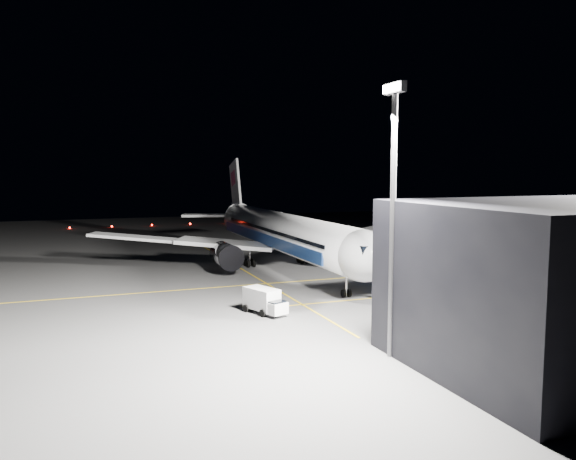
{
  "coord_description": "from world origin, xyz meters",
  "views": [
    {
      "loc": [
        76.53,
        -28.24,
        14.22
      ],
      "look_at": [
        3.36,
        -0.57,
        6.0
      ],
      "focal_mm": 35.0,
      "sensor_mm": 36.0,
      "label": 1
    }
  ],
  "objects_px": {
    "baggage_tug": "(336,252)",
    "jet_bridge": "(486,251)",
    "safety_cone_a": "(361,268)",
    "safety_cone_c": "(317,257)",
    "service_truck": "(265,300)",
    "floodlight_mast_south": "(393,196)",
    "safety_cone_b": "(360,261)",
    "airliner": "(281,233)"
  },
  "relations": [
    {
      "from": "baggage_tug",
      "to": "safety_cone_c",
      "type": "xyz_separation_m",
      "value": [
        2.37,
        -4.49,
        -0.4
      ]
    },
    {
      "from": "safety_cone_c",
      "to": "safety_cone_a",
      "type": "bearing_deg",
      "value": 10.53
    },
    {
      "from": "floodlight_mast_south",
      "to": "safety_cone_c",
      "type": "xyz_separation_m",
      "value": [
        -45.79,
        13.98,
        -12.07
      ]
    },
    {
      "from": "airliner",
      "to": "floodlight_mast_south",
      "type": "relative_size",
      "value": 2.97
    },
    {
      "from": "safety_cone_c",
      "to": "airliner",
      "type": "bearing_deg",
      "value": -59.38
    },
    {
      "from": "airliner",
      "to": "baggage_tug",
      "type": "distance_m",
      "value": 15.01
    },
    {
      "from": "safety_cone_b",
      "to": "safety_cone_c",
      "type": "relative_size",
      "value": 1.01
    },
    {
      "from": "jet_bridge",
      "to": "service_truck",
      "type": "xyz_separation_m",
      "value": [
        2.29,
        -29.04,
        -3.23
      ]
    },
    {
      "from": "safety_cone_b",
      "to": "jet_bridge",
      "type": "bearing_deg",
      "value": 14.38
    },
    {
      "from": "safety_cone_b",
      "to": "safety_cone_c",
      "type": "xyz_separation_m",
      "value": [
        -6.01,
        -4.51,
        -0.0
      ]
    },
    {
      "from": "floodlight_mast_south",
      "to": "safety_cone_a",
      "type": "relative_size",
      "value": 38.64
    },
    {
      "from": "floodlight_mast_south",
      "to": "safety_cone_b",
      "type": "bearing_deg",
      "value": 155.07
    },
    {
      "from": "service_truck",
      "to": "safety_cone_c",
      "type": "height_order",
      "value": "service_truck"
    },
    {
      "from": "safety_cone_b",
      "to": "baggage_tug",
      "type": "bearing_deg",
      "value": -179.88
    },
    {
      "from": "safety_cone_a",
      "to": "safety_cone_c",
      "type": "distance_m",
      "value": 11.19
    },
    {
      "from": "baggage_tug",
      "to": "safety_cone_b",
      "type": "height_order",
      "value": "baggage_tug"
    },
    {
      "from": "baggage_tug",
      "to": "jet_bridge",
      "type": "bearing_deg",
      "value": 11.04
    },
    {
      "from": "floodlight_mast_south",
      "to": "service_truck",
      "type": "height_order",
      "value": "floodlight_mast_south"
    },
    {
      "from": "floodlight_mast_south",
      "to": "safety_cone_c",
      "type": "relative_size",
      "value": 34.07
    },
    {
      "from": "jet_bridge",
      "to": "safety_cone_b",
      "type": "height_order",
      "value": "jet_bridge"
    },
    {
      "from": "baggage_tug",
      "to": "safety_cone_b",
      "type": "xyz_separation_m",
      "value": [
        8.39,
        0.02,
        -0.4
      ]
    },
    {
      "from": "jet_bridge",
      "to": "safety_cone_a",
      "type": "distance_m",
      "value": 19.11
    },
    {
      "from": "safety_cone_b",
      "to": "safety_cone_c",
      "type": "distance_m",
      "value": 7.51
    },
    {
      "from": "floodlight_mast_south",
      "to": "safety_cone_b",
      "type": "xyz_separation_m",
      "value": [
        -39.78,
        18.49,
        -12.06
      ]
    },
    {
      "from": "floodlight_mast_south",
      "to": "safety_cone_b",
      "type": "relative_size",
      "value": 33.64
    },
    {
      "from": "safety_cone_a",
      "to": "safety_cone_c",
      "type": "xyz_separation_m",
      "value": [
        -11.0,
        -2.04,
        0.04
      ]
    },
    {
      "from": "floodlight_mast_south",
      "to": "baggage_tug",
      "type": "height_order",
      "value": "floodlight_mast_south"
    },
    {
      "from": "jet_bridge",
      "to": "safety_cone_c",
      "type": "height_order",
      "value": "jet_bridge"
    },
    {
      "from": "jet_bridge",
      "to": "baggage_tug",
      "type": "xyz_separation_m",
      "value": [
        -30.16,
        -5.6,
        -3.87
      ]
    },
    {
      "from": "service_truck",
      "to": "safety_cone_a",
      "type": "relative_size",
      "value": 9.91
    },
    {
      "from": "safety_cone_c",
      "to": "jet_bridge",
      "type": "bearing_deg",
      "value": 19.95
    },
    {
      "from": "service_truck",
      "to": "baggage_tug",
      "type": "distance_m",
      "value": 40.03
    },
    {
      "from": "service_truck",
      "to": "safety_cone_a",
      "type": "bearing_deg",
      "value": 110.78
    },
    {
      "from": "service_truck",
      "to": "safety_cone_c",
      "type": "relative_size",
      "value": 8.73
    },
    {
      "from": "floodlight_mast_south",
      "to": "safety_cone_a",
      "type": "distance_m",
      "value": 40.17
    },
    {
      "from": "floodlight_mast_south",
      "to": "safety_cone_a",
      "type": "bearing_deg",
      "value": 155.27
    },
    {
      "from": "airliner",
      "to": "safety_cone_a",
      "type": "xyz_separation_m",
      "value": [
        6.28,
        10.01,
        -4.9
      ]
    },
    {
      "from": "airliner",
      "to": "safety_cone_c",
      "type": "height_order",
      "value": "airliner"
    },
    {
      "from": "airliner",
      "to": "service_truck",
      "type": "xyz_separation_m",
      "value": [
        25.36,
        -10.98,
        -3.81
      ]
    },
    {
      "from": "jet_bridge",
      "to": "service_truck",
      "type": "height_order",
      "value": "jet_bridge"
    },
    {
      "from": "safety_cone_c",
      "to": "floodlight_mast_south",
      "type": "bearing_deg",
      "value": -16.98
    },
    {
      "from": "floodlight_mast_south",
      "to": "service_truck",
      "type": "xyz_separation_m",
      "value": [
        -15.71,
        -4.97,
        -11.02
      ]
    }
  ]
}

